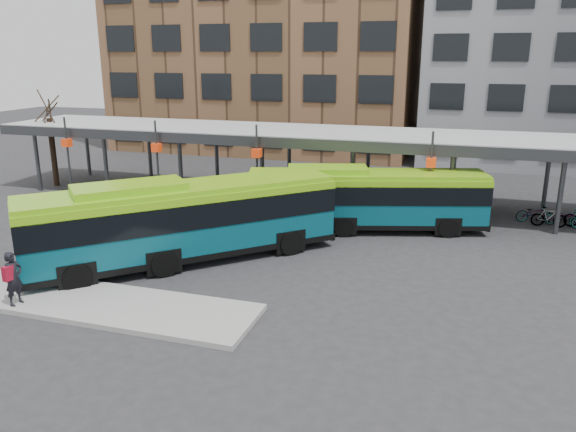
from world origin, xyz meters
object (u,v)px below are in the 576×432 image
(bus_front, at_px, (183,219))
(tree, at_px, (53,149))
(pedestrian, at_px, (13,278))
(bus_rear, at_px, (365,197))

(bus_front, bearing_deg, tree, 101.11)
(bus_front, xyz_separation_m, pedestrian, (-3.30, -5.87, -0.71))
(bus_front, height_order, pedestrian, bus_front)
(tree, bearing_deg, bus_front, -34.66)
(tree, bearing_deg, bus_rear, -9.62)
(bus_rear, xyz_separation_m, pedestrian, (-9.67, -12.46, -0.51))
(tree, height_order, pedestrian, tree)
(pedestrian, bearing_deg, tree, 42.21)
(bus_rear, bearing_deg, bus_front, -150.35)
(bus_rear, bearing_deg, pedestrian, -144.14)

